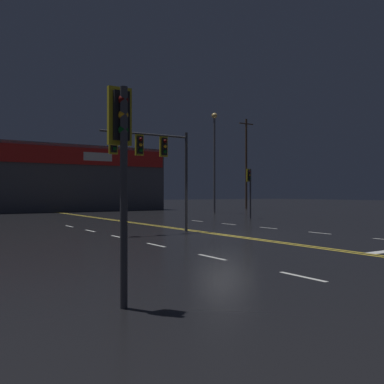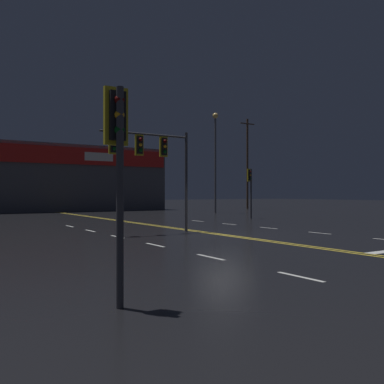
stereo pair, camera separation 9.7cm
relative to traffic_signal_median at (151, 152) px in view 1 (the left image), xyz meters
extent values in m
plane|color=black|center=(2.54, -2.42, -3.91)|extent=(200.00, 200.00, 0.00)
cube|color=gold|center=(2.39, -2.42, -3.90)|extent=(0.12, 60.00, 0.01)
cube|color=gold|center=(2.69, -2.42, -3.90)|extent=(0.12, 60.00, 0.01)
cube|color=silver|center=(-1.94, -11.42, -3.90)|extent=(0.12, 1.40, 0.01)
cube|color=silver|center=(-1.94, -7.82, -3.90)|extent=(0.12, 1.40, 0.01)
cube|color=silver|center=(-1.94, -4.22, -3.90)|extent=(0.12, 1.40, 0.01)
cube|color=silver|center=(-1.94, -0.62, -3.90)|extent=(0.12, 1.40, 0.01)
cube|color=silver|center=(-1.94, 2.98, -3.90)|extent=(0.12, 1.40, 0.01)
cube|color=silver|center=(-1.94, 6.58, -3.90)|extent=(0.12, 1.40, 0.01)
cube|color=silver|center=(7.03, -4.22, -3.90)|extent=(0.12, 1.40, 0.01)
cube|color=silver|center=(7.03, -0.62, -3.90)|extent=(0.12, 1.40, 0.01)
cube|color=silver|center=(7.03, 2.98, -3.90)|extent=(0.12, 1.40, 0.01)
cube|color=silver|center=(7.03, 6.58, -3.90)|extent=(0.12, 1.40, 0.01)
cylinder|color=#38383D|center=(2.03, 0.02, -1.40)|extent=(0.14, 0.14, 5.01)
cylinder|color=#38383D|center=(-0.26, 0.02, 0.85)|extent=(4.58, 0.10, 0.10)
cube|color=black|center=(0.72, 0.02, 0.31)|extent=(0.28, 0.24, 0.84)
cube|color=gold|center=(0.72, 0.02, 0.31)|extent=(0.42, 0.08, 0.99)
sphere|color=#500705|center=(0.72, -0.14, 0.56)|extent=(0.17, 0.17, 0.17)
sphere|color=orange|center=(0.72, -0.14, 0.31)|extent=(0.17, 0.17, 0.17)
sphere|color=#084513|center=(0.72, -0.14, 0.06)|extent=(0.17, 0.17, 0.17)
cube|color=black|center=(-0.59, 0.02, 0.31)|extent=(0.28, 0.24, 0.84)
cube|color=gold|center=(-0.59, 0.02, 0.31)|extent=(0.42, 0.08, 0.99)
sphere|color=#500705|center=(-0.59, -0.14, 0.56)|extent=(0.17, 0.17, 0.17)
sphere|color=orange|center=(-0.59, -0.14, 0.31)|extent=(0.17, 0.17, 0.17)
sphere|color=#084513|center=(-0.59, -0.14, 0.06)|extent=(0.17, 0.17, 0.17)
cube|color=black|center=(-1.90, 0.02, 0.31)|extent=(0.28, 0.24, 0.84)
cube|color=gold|center=(-1.90, 0.02, 0.31)|extent=(0.42, 0.08, 0.99)
sphere|color=#500705|center=(-1.90, -0.14, 0.56)|extent=(0.17, 0.17, 0.17)
sphere|color=orange|center=(-1.90, -0.14, 0.31)|extent=(0.17, 0.17, 0.17)
sphere|color=#084513|center=(-1.90, -0.14, 0.06)|extent=(0.17, 0.17, 0.17)
cylinder|color=#38383D|center=(12.21, 6.96, -2.00)|extent=(0.13, 0.13, 3.81)
cube|color=black|center=(12.21, 7.14, -0.56)|extent=(0.28, 0.24, 0.84)
cube|color=gold|center=(12.21, 7.14, -0.56)|extent=(0.42, 0.08, 0.99)
sphere|color=#500705|center=(12.21, 6.99, -0.31)|extent=(0.17, 0.17, 0.17)
sphere|color=orange|center=(12.21, 6.99, -0.56)|extent=(0.17, 0.17, 0.17)
sphere|color=#084513|center=(12.21, 6.99, -0.82)|extent=(0.17, 0.17, 0.17)
cylinder|color=#38383D|center=(-6.51, -11.70, -2.05)|extent=(0.13, 0.13, 3.71)
cube|color=black|center=(-6.51, -11.52, -0.67)|extent=(0.28, 0.24, 0.84)
cube|color=gold|center=(-6.51, -11.52, -0.67)|extent=(0.42, 0.08, 0.99)
sphere|color=#500705|center=(-6.51, -11.67, -0.41)|extent=(0.17, 0.17, 0.17)
sphere|color=orange|center=(-6.51, -11.67, -0.67)|extent=(0.17, 0.17, 0.17)
sphere|color=#084513|center=(-6.51, -11.67, -0.92)|extent=(0.17, 0.17, 0.17)
cylinder|color=#59595E|center=(15.43, 16.19, 0.84)|extent=(0.20, 0.20, 9.50)
sphere|color=#F4C666|center=(15.43, 16.19, 5.76)|extent=(0.56, 0.56, 0.56)
cube|color=#4C4C51|center=(2.54, 31.18, -0.33)|extent=(25.32, 10.00, 7.15)
cube|color=red|center=(2.54, 26.08, 1.99)|extent=(24.82, 0.20, 1.79)
cube|color=white|center=(6.98, 26.03, 1.99)|extent=(3.20, 0.16, 0.90)
cylinder|color=#4C3828|center=(25.49, 23.30, 1.76)|extent=(0.26, 0.26, 11.34)
cube|color=#4C3828|center=(25.49, 23.30, 6.83)|extent=(2.20, 0.12, 0.12)
camera|label=1|loc=(-9.41, -18.32, -1.99)|focal=40.00mm
camera|label=2|loc=(-9.33, -18.38, -1.99)|focal=40.00mm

